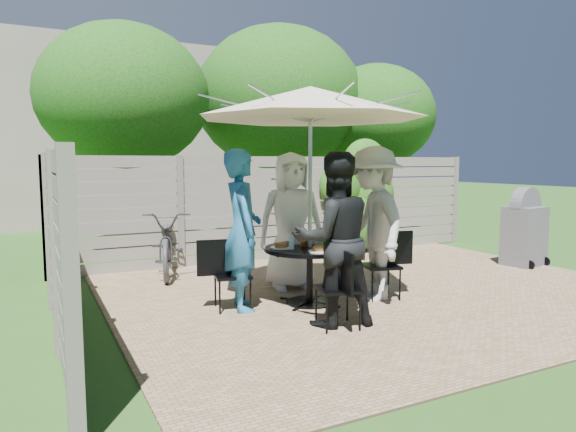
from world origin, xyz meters
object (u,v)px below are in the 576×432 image
plate_right (338,244)px  bbq_grill (524,230)px  chair_left (231,289)px  chair_front (338,305)px  person_front (334,240)px  syrup_jug (304,240)px  person_left (242,230)px  glass_back (296,239)px  bicycle (169,242)px  plate_front (319,250)px  glass_left (292,244)px  plate_back (301,241)px  umbrella (310,103)px  glass_right (327,239)px  patio_table (310,265)px  coffee_cup (312,239)px  plate_left (281,246)px  chair_right (382,279)px  person_right (373,224)px  plate_extra (332,248)px  chair_back (288,265)px  person_back (291,221)px

plate_right → bbq_grill: bearing=7.2°
chair_left → chair_front: chair_front is taller
person_front → syrup_jug: (0.12, 0.87, -0.13)m
person_left → glass_back: (0.76, 0.11, -0.16)m
person_front → bicycle: (-0.95, 3.28, -0.41)m
plate_front → plate_right: 0.51m
plate_front → glass_back: glass_back is taller
chair_left → bicycle: bicycle is taller
glass_left → syrup_jug: 0.25m
chair_left → person_left: (0.13, -0.03, 0.69)m
plate_back → syrup_jug: (-0.12, -0.29, 0.06)m
umbrella → glass_right: size_ratio=22.77×
patio_table → chair_front: (-0.19, -0.95, -0.24)m
coffee_cup → person_front: bearing=-106.9°
plate_left → plate_right: (0.71, -0.14, 0.00)m
chair_front → chair_right: chair_right is taller
person_front → person_right: size_ratio=0.95×
person_front → chair_front: bearing=89.9°
person_right → plate_front: bearing=-66.6°
glass_left → plate_back: bearing=49.4°
plate_extra → syrup_jug: syrup_jug is taller
person_left → umbrella: bearing=-90.0°
glass_left → bbq_grill: bbq_grill is taller
person_left → plate_left: size_ratio=7.27×
umbrella → glass_left: (-0.28, -0.05, -1.65)m
chair_back → bbq_grill: (4.17, -0.51, 0.30)m
chair_right → person_right: size_ratio=0.45×
umbrella → chair_right: size_ratio=3.67×
chair_left → person_right: bearing=-0.7°
chair_right → bicycle: (-2.06, 2.65, 0.25)m
plate_back → chair_front: bearing=-101.4°
patio_table → bicycle: bearing=114.4°
chair_right → glass_back: (-1.00, 0.47, 0.52)m
syrup_jug → chair_right: bearing=-14.3°
plate_right → glass_left: bearing=178.2°
person_left → chair_front: size_ratio=2.20×
plate_right → bicycle: (-1.47, 2.53, -0.23)m
plate_back → glass_right: bearing=-55.9°
plate_extra → glass_right: size_ratio=1.71×
glass_back → glass_left: size_ratio=1.00×
person_front → glass_back: size_ratio=13.18×
umbrella → plate_extra: (0.12, -0.33, -1.69)m
syrup_jug → person_back: bearing=74.2°
person_front → bbq_grill: bearing=-153.1°
glass_back → person_left: bearing=-171.7°
glass_right → plate_left: bearing=178.2°
plate_extra → glass_right: glass_right is taller
person_front → plate_back: bearing=-90.0°
chair_back → bicycle: bearing=-129.4°
patio_table → person_left: size_ratio=0.68×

